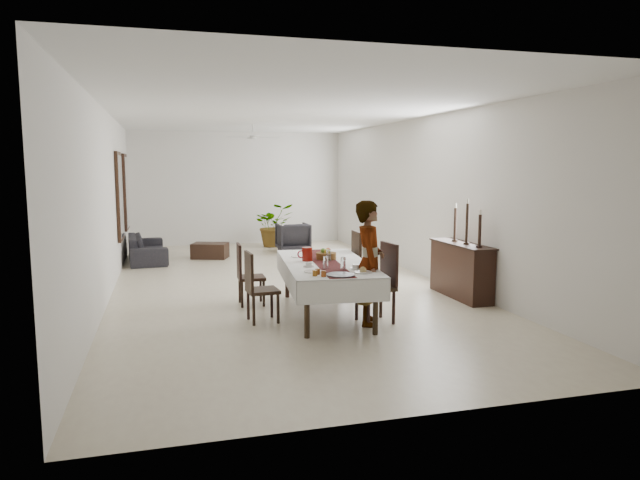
# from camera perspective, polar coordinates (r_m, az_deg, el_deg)

# --- Properties ---
(floor) EXTENTS (6.00, 12.00, 0.00)m
(floor) POSITION_cam_1_polar(r_m,az_deg,el_deg) (10.87, -4.08, -4.43)
(floor) COLOR beige
(floor) RESTS_ON ground
(ceiling) EXTENTS (6.00, 12.00, 0.02)m
(ceiling) POSITION_cam_1_polar(r_m,az_deg,el_deg) (10.69, -4.24, 12.61)
(ceiling) COLOR white
(ceiling) RESTS_ON wall_back
(wall_back) EXTENTS (6.00, 0.02, 3.20)m
(wall_back) POSITION_cam_1_polar(r_m,az_deg,el_deg) (16.58, -8.21, 5.14)
(wall_back) COLOR silver
(wall_back) RESTS_ON floor
(wall_front) EXTENTS (6.00, 0.02, 3.20)m
(wall_front) POSITION_cam_1_polar(r_m,az_deg,el_deg) (4.94, 9.51, 0.12)
(wall_front) COLOR silver
(wall_front) RESTS_ON floor
(wall_left) EXTENTS (0.02, 12.00, 3.20)m
(wall_left) POSITION_cam_1_polar(r_m,az_deg,el_deg) (10.50, -20.46, 3.53)
(wall_left) COLOR silver
(wall_left) RESTS_ON floor
(wall_right) EXTENTS (0.02, 12.00, 3.20)m
(wall_right) POSITION_cam_1_polar(r_m,az_deg,el_deg) (11.62, 10.55, 4.19)
(wall_right) COLOR silver
(wall_right) RESTS_ON floor
(dining_table_top) EXTENTS (1.29, 2.59, 0.05)m
(dining_table_top) POSITION_cam_1_polar(r_m,az_deg,el_deg) (8.56, 0.58, -2.47)
(dining_table_top) COLOR black
(dining_table_top) RESTS_ON table_leg_fl
(table_leg_fl) EXTENTS (0.08, 0.08, 0.73)m
(table_leg_fl) POSITION_cam_1_polar(r_m,az_deg,el_deg) (7.43, -1.32, -7.07)
(table_leg_fl) COLOR black
(table_leg_fl) RESTS_ON floor
(table_leg_fr) EXTENTS (0.08, 0.08, 0.73)m
(table_leg_fr) POSITION_cam_1_polar(r_m,az_deg,el_deg) (7.61, 5.57, -6.76)
(table_leg_fr) COLOR black
(table_leg_fr) RESTS_ON floor
(table_leg_bl) EXTENTS (0.08, 0.08, 0.73)m
(table_leg_bl) POSITION_cam_1_polar(r_m,az_deg,el_deg) (9.73, -3.30, -3.63)
(table_leg_bl) COLOR black
(table_leg_bl) RESTS_ON floor
(table_leg_br) EXTENTS (0.08, 0.08, 0.73)m
(table_leg_br) POSITION_cam_1_polar(r_m,az_deg,el_deg) (9.86, 2.00, -3.47)
(table_leg_br) COLOR black
(table_leg_br) RESTS_ON floor
(tablecloth_top) EXTENTS (1.50, 2.79, 0.01)m
(tablecloth_top) POSITION_cam_1_polar(r_m,az_deg,el_deg) (8.56, 0.58, -2.26)
(tablecloth_top) COLOR white
(tablecloth_top) RESTS_ON dining_table_top
(tablecloth_drape_left) EXTENTS (0.28, 2.67, 0.31)m
(tablecloth_drape_left) POSITION_cam_1_polar(r_m,az_deg,el_deg) (8.50, -3.47, -3.38)
(tablecloth_drape_left) COLOR silver
(tablecloth_drape_left) RESTS_ON dining_table_top
(tablecloth_drape_right) EXTENTS (0.28, 2.67, 0.31)m
(tablecloth_drape_right) POSITION_cam_1_polar(r_m,az_deg,el_deg) (8.71, 4.53, -3.13)
(tablecloth_drape_right) COLOR white
(tablecloth_drape_right) RESTS_ON dining_table_top
(tablecloth_drape_near) EXTENTS (1.22, 0.14, 0.31)m
(tablecloth_drape_near) POSITION_cam_1_polar(r_m,az_deg,el_deg) (7.30, 2.42, -5.15)
(tablecloth_drape_near) COLOR white
(tablecloth_drape_near) RESTS_ON dining_table_top
(tablecloth_drape_far) EXTENTS (1.22, 0.14, 0.31)m
(tablecloth_drape_far) POSITION_cam_1_polar(r_m,az_deg,el_deg) (9.88, -0.77, -1.85)
(tablecloth_drape_far) COLOR silver
(tablecloth_drape_far) RESTS_ON dining_table_top
(table_runner) EXTENTS (0.63, 2.62, 0.00)m
(table_runner) POSITION_cam_1_polar(r_m,az_deg,el_deg) (8.56, 0.58, -2.21)
(table_runner) COLOR #541818
(table_runner) RESTS_ON tablecloth_top
(red_pitcher) EXTENTS (0.17, 0.17, 0.21)m
(red_pitcher) POSITION_cam_1_polar(r_m,az_deg,el_deg) (8.65, -1.29, -1.42)
(red_pitcher) COLOR maroon
(red_pitcher) RESTS_ON tablecloth_top
(pitcher_handle) EXTENTS (0.13, 0.03, 0.12)m
(pitcher_handle) POSITION_cam_1_polar(r_m,az_deg,el_deg) (8.64, -1.87, -1.44)
(pitcher_handle) COLOR maroon
(pitcher_handle) RESTS_ON red_pitcher
(wine_glass_near) EXTENTS (0.07, 0.07, 0.18)m
(wine_glass_near) POSITION_cam_1_polar(r_m,az_deg,el_deg) (7.91, 2.33, -2.37)
(wine_glass_near) COLOR white
(wine_glass_near) RESTS_ON tablecloth_top
(wine_glass_mid) EXTENTS (0.07, 0.07, 0.18)m
(wine_glass_mid) POSITION_cam_1_polar(r_m,az_deg,el_deg) (7.97, 0.57, -2.29)
(wine_glass_mid) COLOR silver
(wine_glass_mid) RESTS_ON tablecloth_top
(wine_glass_far) EXTENTS (0.07, 0.07, 0.18)m
(wine_glass_far) POSITION_cam_1_polar(r_m,az_deg,el_deg) (8.60, 0.87, -1.58)
(wine_glass_far) COLOR white
(wine_glass_far) RESTS_ON tablecloth_top
(teacup_right) EXTENTS (0.09, 0.09, 0.06)m
(teacup_right) POSITION_cam_1_polar(r_m,az_deg,el_deg) (8.01, 3.57, -2.67)
(teacup_right) COLOR white
(teacup_right) RESTS_ON saucer_right
(saucer_right) EXTENTS (0.16, 0.16, 0.01)m
(saucer_right) POSITION_cam_1_polar(r_m,az_deg,el_deg) (8.01, 3.56, -2.84)
(saucer_right) COLOR white
(saucer_right) RESTS_ON tablecloth_top
(teacup_left) EXTENTS (0.09, 0.09, 0.06)m
(teacup_left) POSITION_cam_1_polar(r_m,az_deg,el_deg) (8.15, -1.13, -2.48)
(teacup_left) COLOR silver
(teacup_left) RESTS_ON saucer_left
(saucer_left) EXTENTS (0.16, 0.16, 0.01)m
(saucer_left) POSITION_cam_1_polar(r_m,az_deg,el_deg) (8.15, -1.13, -2.66)
(saucer_left) COLOR silver
(saucer_left) RESTS_ON tablecloth_top
(plate_near_right) EXTENTS (0.25, 0.25, 0.02)m
(plate_near_right) POSITION_cam_1_polar(r_m,az_deg,el_deg) (7.72, 4.31, -3.23)
(plate_near_right) COLOR silver
(plate_near_right) RESTS_ON tablecloth_top
(bread_near_right) EXTENTS (0.09, 0.09, 0.09)m
(bread_near_right) POSITION_cam_1_polar(r_m,az_deg,el_deg) (7.72, 4.31, -3.02)
(bread_near_right) COLOR tan
(bread_near_right) RESTS_ON plate_near_right
(plate_near_left) EXTENTS (0.25, 0.25, 0.02)m
(plate_near_left) POSITION_cam_1_polar(r_m,az_deg,el_deg) (7.75, -0.68, -3.17)
(plate_near_left) COLOR silver
(plate_near_left) RESTS_ON tablecloth_top
(plate_far_left) EXTENTS (0.25, 0.25, 0.02)m
(plate_far_left) POSITION_cam_1_polar(r_m,az_deg,el_deg) (9.06, -2.12, -1.64)
(plate_far_left) COLOR white
(plate_far_left) RESTS_ON tablecloth_top
(serving_tray) EXTENTS (0.37, 0.37, 0.02)m
(serving_tray) POSITION_cam_1_polar(r_m,az_deg,el_deg) (7.50, 2.04, -3.51)
(serving_tray) COLOR #3E3E43
(serving_tray) RESTS_ON tablecloth_top
(jam_jar_a) EXTENTS (0.07, 0.07, 0.08)m
(jam_jar_a) POSITION_cam_1_polar(r_m,az_deg,el_deg) (7.42, 0.36, -3.39)
(jam_jar_a) COLOR #924115
(jam_jar_a) RESTS_ON tablecloth_top
(jam_jar_b) EXTENTS (0.07, 0.07, 0.08)m
(jam_jar_b) POSITION_cam_1_polar(r_m,az_deg,el_deg) (7.47, -0.51, -3.33)
(jam_jar_b) COLOR #945615
(jam_jar_b) RESTS_ON tablecloth_top
(jam_jar_c) EXTENTS (0.07, 0.07, 0.08)m
(jam_jar_c) POSITION_cam_1_polar(r_m,az_deg,el_deg) (7.57, -0.25, -3.17)
(jam_jar_c) COLOR brown
(jam_jar_c) RESTS_ON tablecloth_top
(fruit_basket) EXTENTS (0.31, 0.31, 0.10)m
(fruit_basket) POSITION_cam_1_polar(r_m,az_deg,el_deg) (8.81, 0.62, -1.60)
(fruit_basket) COLOR brown
(fruit_basket) RESTS_ON tablecloth_top
(fruit_red) EXTENTS (0.09, 0.09, 0.09)m
(fruit_red) POSITION_cam_1_polar(r_m,az_deg,el_deg) (8.82, 0.80, -1.08)
(fruit_red) COLOR #9F2A0F
(fruit_red) RESTS_ON fruit_basket
(fruit_green) EXTENTS (0.08, 0.08, 0.08)m
(fruit_green) POSITION_cam_1_polar(r_m,az_deg,el_deg) (8.82, 0.32, -1.08)
(fruit_green) COLOR #558B29
(fruit_green) RESTS_ON fruit_basket
(fruit_yellow) EXTENTS (0.09, 0.09, 0.09)m
(fruit_yellow) POSITION_cam_1_polar(r_m,az_deg,el_deg) (8.75, 0.68, -1.15)
(fruit_yellow) COLOR gold
(fruit_yellow) RESTS_ON fruit_basket
(chair_right_near_seat) EXTENTS (0.53, 0.53, 0.05)m
(chair_right_near_seat) POSITION_cam_1_polar(r_m,az_deg,el_deg) (8.18, 5.53, -4.77)
(chair_right_near_seat) COLOR black
(chair_right_near_seat) RESTS_ON chair_right_near_leg_fl
(chair_right_near_leg_fl) EXTENTS (0.05, 0.05, 0.48)m
(chair_right_near_leg_fl) POSITION_cam_1_polar(r_m,az_deg,el_deg) (8.16, 7.37, -6.74)
(chair_right_near_leg_fl) COLOR black
(chair_right_near_leg_fl) RESTS_ON floor
(chair_right_near_leg_fr) EXTENTS (0.05, 0.05, 0.48)m
(chair_right_near_leg_fr) POSITION_cam_1_polar(r_m,az_deg,el_deg) (8.49, 6.10, -6.15)
(chair_right_near_leg_fr) COLOR black
(chair_right_near_leg_fr) RESTS_ON floor
(chair_right_near_leg_bl) EXTENTS (0.05, 0.05, 0.48)m
(chair_right_near_leg_bl) POSITION_cam_1_polar(r_m,az_deg,el_deg) (7.98, 4.87, -7.02)
(chair_right_near_leg_bl) COLOR black
(chair_right_near_leg_bl) RESTS_ON floor
(chair_right_near_leg_br) EXTENTS (0.05, 0.05, 0.48)m
(chair_right_near_leg_br) POSITION_cam_1_polar(r_m,az_deg,el_deg) (8.33, 3.68, -6.40)
(chair_right_near_leg_br) COLOR black
(chair_right_near_leg_br) RESTS_ON floor
(chair_right_near_back) EXTENTS (0.09, 0.48, 0.61)m
(chair_right_near_back) POSITION_cam_1_polar(r_m,az_deg,el_deg) (8.21, 6.92, -2.41)
(chair_right_near_back) COLOR black
(chair_right_near_back) RESTS_ON chair_right_near_seat
(chair_right_far_seat) EXTENTS (0.49, 0.49, 0.05)m
(chair_right_far_seat) POSITION_cam_1_polar(r_m,az_deg,el_deg) (9.69, 2.42, -2.86)
(chair_right_far_seat) COLOR black
(chair_right_far_seat) RESTS_ON chair_right_far_leg_fl
(chair_right_far_leg_fl) EXTENTS (0.05, 0.05, 0.47)m
(chair_right_far_leg_fl) POSITION_cam_1_polar(r_m,az_deg,el_deg) (9.61, 3.85, -4.56)
(chair_right_far_leg_fl) COLOR black
(chair_right_far_leg_fl) RESTS_ON floor
(chair_right_far_leg_fr) EXTENTS (0.05, 0.05, 0.47)m
(chair_right_far_leg_fr) POSITION_cam_1_polar(r_m,az_deg,el_deg) (9.98, 3.19, -4.11)
(chair_right_far_leg_fr) COLOR black
(chair_right_far_leg_fr) RESTS_ON floor
(chair_right_far_leg_bl) EXTENTS (0.05, 0.05, 0.47)m
(chair_right_far_leg_bl) POSITION_cam_1_polar(r_m,az_deg,el_deg) (9.50, 1.59, -4.68)
(chair_right_far_leg_bl) COLOR black
(chair_right_far_leg_bl) RESTS_ON floor
(chair_right_far_leg_br) EXTENTS (0.05, 0.05, 0.47)m
(chair_right_far_leg_br) POSITION_cam_1_polar(r_m,az_deg,el_deg) (9.87, 1.01, -4.22)
(chair_right_far_leg_br) COLOR black
(chair_right_far_leg_br) RESTS_ON floor
(chair_right_far_back) EXTENTS (0.06, 0.48, 0.61)m
(chair_right_far_back) POSITION_cam_1_polar(r_m,az_deg,el_deg) (9.70, 3.67, -0.91)
(chair_right_far_back) COLOR black
(chair_right_far_back) RESTS_ON chair_right_far_seat
(chair_left_near_seat) EXTENTS (0.46, 0.46, 0.05)m
(chair_left_near_seat) POSITION_cam_1_polar(r_m,az_deg,el_deg) (8.23, -5.75, -5.07)
(chair_left_near_seat) COLOR black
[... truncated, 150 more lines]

